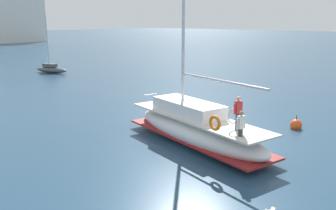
{
  "coord_description": "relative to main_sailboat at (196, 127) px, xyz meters",
  "views": [
    {
      "loc": [
        -16.03,
        -10.35,
        6.4
      ],
      "look_at": [
        -1.29,
        2.82,
        1.8
      ],
      "focal_mm": 39.28,
      "sensor_mm": 36.0,
      "label": 1
    }
  ],
  "objects": [
    {
      "name": "main_sailboat",
      "position": [
        0.0,
        0.0,
        0.0
      ],
      "size": [
        4.45,
        9.89,
        13.26
      ],
      "color": "white",
      "rests_on": "ground"
    },
    {
      "name": "mooring_buoy",
      "position": [
        6.26,
        -2.82,
        -0.7
      ],
      "size": [
        0.7,
        0.7,
        0.95
      ],
      "color": "#EA4C19",
      "rests_on": "ground"
    },
    {
      "name": "moored_sloop_far",
      "position": [
        9.22,
        29.45,
        -0.4
      ],
      "size": [
        2.42,
        4.61,
        6.87
      ],
      "color": "#4C4C51",
      "rests_on": "ground"
    },
    {
      "name": "ground_plane",
      "position": [
        1.27,
        -0.89,
        -0.91
      ],
      "size": [
        400.0,
        400.0,
        0.0
      ],
      "primitive_type": "plane",
      "color": "navy"
    }
  ]
}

